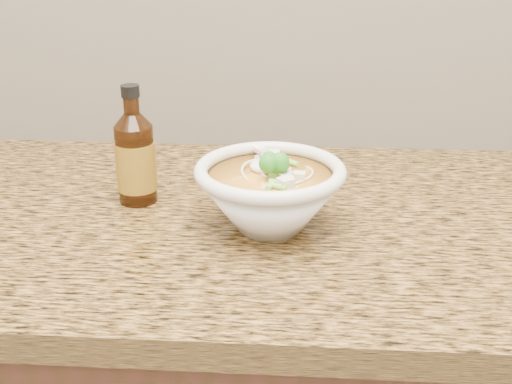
{
  "coord_description": "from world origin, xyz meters",
  "views": [
    {
      "loc": [
        0.02,
        0.77,
        1.32
      ],
      "look_at": [
        -0.04,
        1.62,
        0.96
      ],
      "focal_mm": 45.0,
      "sensor_mm": 36.0,
      "label": 1
    }
  ],
  "objects": [
    {
      "name": "hot_sauce_bottle",
      "position": [
        -0.23,
        1.7,
        0.97
      ],
      "size": [
        0.07,
        0.07,
        0.19
      ],
      "rotation": [
        0.0,
        0.0,
        -0.22
      ],
      "color": "#3B1A08",
      "rests_on": "counter_slab"
    },
    {
      "name": "counter_slab",
      "position": [
        0.0,
        1.68,
        0.88
      ],
      "size": [
        4.0,
        0.68,
        0.04
      ],
      "primitive_type": "cube",
      "color": "olive",
      "rests_on": "cabinet"
    },
    {
      "name": "soup_bowl",
      "position": [
        -0.02,
        1.62,
        0.95
      ],
      "size": [
        0.22,
        0.24,
        0.12
      ],
      "rotation": [
        0.0,
        0.0,
        -0.22
      ],
      "color": "white",
      "rests_on": "counter_slab"
    }
  ]
}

